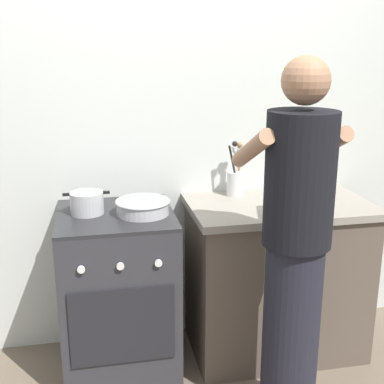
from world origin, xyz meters
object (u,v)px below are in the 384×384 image
Objects in this scene: utensil_crock at (235,179)px; spice_bottle at (294,197)px; mixing_bowl at (143,206)px; person at (295,252)px; oil_bottle at (316,184)px; stove_range at (119,292)px; pot at (87,203)px.

utensil_crock is 0.36m from spice_bottle.
mixing_bowl is 0.17× the size of person.
person is at bearing -122.26° from oil_bottle.
stove_range is at bearing -164.07° from utensil_crock.
oil_bottle is (0.12, -0.01, 0.07)m from spice_bottle.
utensil_crock is (0.56, 0.24, 0.06)m from mixing_bowl.
spice_bottle is at bearing 174.47° from oil_bottle.
utensil_crock is at bearing 136.64° from spice_bottle.
spice_bottle is (0.96, -0.05, 0.49)m from stove_range.
mixing_bowl is 0.94m from oil_bottle.
stove_range is 0.51m from mixing_bowl.
utensil_crock is at bearing 145.84° from oil_bottle.
person is at bearing -41.53° from mixing_bowl.
pot is at bearing 145.77° from person.
oil_bottle is 0.16× the size of person.
oil_bottle is (1.22, -0.08, 0.06)m from pot.
stove_range is at bearing 177.29° from spice_bottle.
mixing_bowl is 3.20× the size of spice_bottle.
utensil_crock is (0.84, 0.17, 0.04)m from pot.
spice_bottle is at bearing -3.78° from pot.
person is at bearing -86.35° from utensil_crock.
spice_bottle is at bearing -2.71° from stove_range.
pot is (-0.14, 0.03, 0.51)m from stove_range.
person is (-0.33, -0.52, -0.15)m from oil_bottle.
stove_range is at bearing 142.38° from person.
spice_bottle reaches higher than mixing_bowl.
stove_range is 3.80× the size of pot.
person is (0.61, -0.54, -0.08)m from mixing_bowl.
pot is at bearing 176.22° from spice_bottle.
stove_range is 0.53× the size of person.
stove_range is 0.91m from utensil_crock.
oil_bottle is at bearing -1.19° from mixing_bowl.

